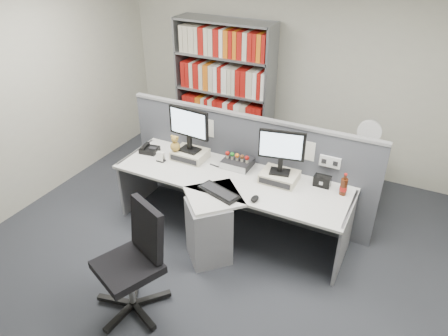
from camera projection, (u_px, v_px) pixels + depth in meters
The scene contains 21 objects.
ground at pixel (195, 275), 4.25m from camera, with size 5.50×5.50×0.00m, color #33353C.
room_shell at pixel (188, 111), 3.34m from camera, with size 5.04×5.54×2.72m.
partition at pixel (247, 165), 4.88m from camera, with size 3.00×0.08×1.27m.
desk at pixel (222, 207), 4.48m from camera, with size 2.60×1.20×0.72m.
monitor_riser_left at pixel (190, 154), 4.85m from camera, with size 0.38×0.31×0.10m.
monitor_riser_right at pixel (279, 177), 4.42m from camera, with size 0.38×0.31×0.10m.
monitor_left at pixel (189, 126), 4.67m from camera, with size 0.51×0.18×0.52m.
monitor_right at pixel (282, 148), 4.25m from camera, with size 0.47×0.19×0.48m.
desktop_pc at pixel (238, 163), 4.69m from camera, with size 0.31×0.28×0.08m.
figurines at pixel (237, 156), 4.64m from camera, with size 0.29×0.05×0.09m.
keyboard at pixel (219, 192), 4.24m from camera, with size 0.49×0.30×0.03m.
mouse at pixel (255, 199), 4.12m from camera, with size 0.07×0.12×0.04m, color black.
desk_phone at pixel (149, 149), 4.99m from camera, with size 0.22×0.21×0.09m.
desk_calendar at pixel (161, 157), 4.79m from camera, with size 0.10×0.07×0.12m.
plush_toy at pixel (175, 144), 4.77m from camera, with size 0.11×0.11×0.20m.
speaker at pixel (322, 181), 4.33m from camera, with size 0.17×0.10×0.12m, color black.
cola_bottle at pixel (344, 187), 4.18m from camera, with size 0.07×0.07×0.24m.
shelving_unit at pixel (224, 94), 5.98m from camera, with size 1.41×0.40×2.00m.
filing_cabinet at pixel (360, 181), 5.14m from camera, with size 0.45×0.61×0.70m.
desk_fan at pixel (369, 134), 4.82m from camera, with size 0.27×0.16×0.46m.
office_chair at pixel (135, 258), 3.65m from camera, with size 0.69×0.71×1.05m.
Camera 1 is at (1.66, -2.64, 3.10)m, focal length 33.49 mm.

